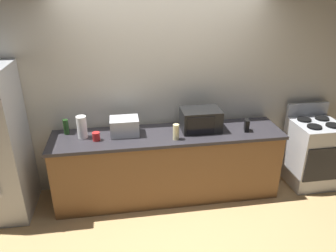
% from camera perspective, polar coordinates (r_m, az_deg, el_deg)
% --- Properties ---
extents(ground_plane, '(8.00, 8.00, 0.00)m').
position_cam_1_polar(ground_plane, '(4.05, 0.92, -15.38)').
color(ground_plane, tan).
extents(back_wall, '(6.40, 0.10, 2.70)m').
position_cam_1_polar(back_wall, '(4.12, -0.90, 6.76)').
color(back_wall, beige).
rests_on(back_wall, ground_plane).
extents(counter_run, '(2.84, 0.64, 0.90)m').
position_cam_1_polar(counter_run, '(4.11, -0.00, -7.00)').
color(counter_run, brown).
rests_on(counter_run, ground_plane).
extents(stove_range, '(0.60, 0.61, 1.08)m').
position_cam_1_polar(stove_range, '(4.81, 24.34, -4.35)').
color(stove_range, '#B7BABF').
rests_on(stove_range, ground_plane).
extents(microwave, '(0.48, 0.35, 0.27)m').
position_cam_1_polar(microwave, '(3.97, 5.83, 1.12)').
color(microwave, black).
rests_on(microwave, counter_run).
extents(toaster_oven, '(0.34, 0.26, 0.21)m').
position_cam_1_polar(toaster_oven, '(3.87, -7.78, -0.07)').
color(toaster_oven, '#B7BABF').
rests_on(toaster_oven, counter_run).
extents(paper_towel_roll, '(0.12, 0.12, 0.27)m').
position_cam_1_polar(paper_towel_roll, '(3.88, -15.13, -0.19)').
color(paper_towel_roll, white).
rests_on(paper_towel_roll, counter_run).
extents(cordless_phone, '(0.08, 0.12, 0.15)m').
position_cam_1_polar(cordless_phone, '(4.06, 13.88, 0.11)').
color(cordless_phone, black).
rests_on(cordless_phone, counter_run).
extents(bottle_wine, '(0.06, 0.06, 0.19)m').
position_cam_1_polar(bottle_wine, '(4.04, -17.75, -0.15)').
color(bottle_wine, '#1E3F19').
rests_on(bottle_wine, counter_run).
extents(bottle_hand_soap, '(0.07, 0.07, 0.19)m').
position_cam_1_polar(bottle_hand_soap, '(3.72, 1.44, -1.07)').
color(bottle_hand_soap, beige).
rests_on(bottle_hand_soap, counter_run).
extents(mug_red, '(0.09, 0.09, 0.10)m').
position_cam_1_polar(mug_red, '(3.80, -12.71, -1.83)').
color(mug_red, red).
rests_on(mug_red, counter_run).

